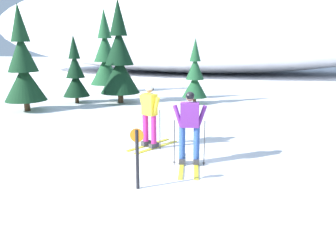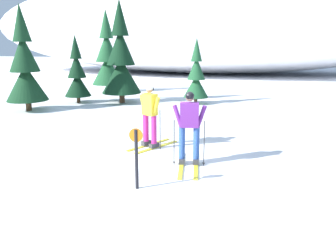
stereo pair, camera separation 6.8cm
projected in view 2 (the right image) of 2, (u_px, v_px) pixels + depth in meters
name	position (u px, v px, depth m)	size (l,w,h in m)	color
ground_plane	(157.00, 165.00, 7.85)	(120.00, 120.00, 0.00)	white
skier_yellow_jacket	(150.00, 115.00, 9.00)	(1.19, 1.59, 1.79)	gold
skier_purple_jacket	(189.00, 127.00, 7.69)	(0.82, 1.79, 1.78)	gold
pine_tree_far_left	(25.00, 67.00, 13.86)	(1.74, 1.74, 4.51)	#47301E
pine_tree_center_left	(77.00, 75.00, 15.91)	(1.28, 1.28, 3.30)	#47301E
pine_tree_center	(107.00, 58.00, 19.27)	(1.88, 1.88, 4.86)	#47301E
pine_tree_center_right	(121.00, 61.00, 15.73)	(1.91, 1.91, 4.95)	#47301E
pine_tree_far_right	(196.00, 77.00, 15.66)	(1.21, 1.21, 3.13)	#47301E
snow_ridge_background	(204.00, 26.00, 31.96)	(44.08, 19.06, 9.24)	white
trail_marker_post	(136.00, 155.00, 6.43)	(0.28, 0.07, 1.26)	black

